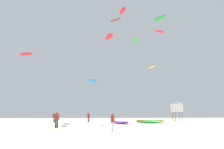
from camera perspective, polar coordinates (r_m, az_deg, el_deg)
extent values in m
plane|color=beige|center=(15.78, 6.72, -15.86)|extent=(120.00, 120.00, 0.00)
cylinder|color=silver|center=(19.54, 0.08, -13.70)|extent=(0.15, 0.15, 0.78)
cylinder|color=silver|center=(19.37, 0.26, -13.73)|extent=(0.15, 0.15, 0.78)
cylinder|color=#B21E23|center=(19.43, 0.17, -11.70)|extent=(0.36, 0.36, 0.59)
cylinder|color=brown|center=(19.63, -0.04, -11.75)|extent=(0.10, 0.10, 0.54)
cylinder|color=brown|center=(19.23, 0.37, -11.78)|extent=(0.10, 0.10, 0.54)
sphere|color=brown|center=(19.42, 0.17, -10.51)|extent=(0.21, 0.21, 0.21)
cylinder|color=#2D2D33|center=(24.47, -14.70, -12.58)|extent=(0.16, 0.16, 0.87)
cylinder|color=#2D2D33|center=(24.38, -14.27, -12.61)|extent=(0.16, 0.16, 0.87)
cylinder|color=#B21E23|center=(24.40, -14.40, -10.82)|extent=(0.40, 0.40, 0.65)
cylinder|color=#936B4C|center=(24.50, -14.91, -10.85)|extent=(0.12, 0.12, 0.60)
cylinder|color=#936B4C|center=(24.31, -13.90, -10.90)|extent=(0.12, 0.12, 0.60)
sphere|color=#936B4C|center=(24.40, -14.35, -9.76)|extent=(0.24, 0.24, 0.24)
cylinder|color=teal|center=(39.23, -15.22, -11.60)|extent=(0.16, 0.16, 0.84)
cylinder|color=teal|center=(39.32, -14.97, -11.60)|extent=(0.16, 0.16, 0.84)
cylinder|color=#2D2D33|center=(39.26, -15.05, -10.53)|extent=(0.38, 0.38, 0.63)
cylinder|color=brown|center=(39.15, -15.34, -10.56)|extent=(0.11, 0.11, 0.58)
cylinder|color=brown|center=(39.37, -14.75, -10.58)|extent=(0.11, 0.11, 0.58)
sphere|color=brown|center=(39.26, -15.02, -9.90)|extent=(0.23, 0.23, 0.23)
cylinder|color=#B21E23|center=(40.54, -6.38, -11.84)|extent=(0.16, 0.16, 0.83)
cylinder|color=#B21E23|center=(40.64, -6.15, -11.84)|extent=(0.16, 0.16, 0.83)
cylinder|color=#B21E23|center=(40.58, -6.25, -10.81)|extent=(0.38, 0.38, 0.62)
cylinder|color=brown|center=(40.46, -6.52, -10.84)|extent=(0.11, 0.11, 0.57)
cylinder|color=brown|center=(40.70, -5.98, -10.85)|extent=(0.11, 0.11, 0.57)
sphere|color=brown|center=(40.58, -6.24, -10.21)|extent=(0.22, 0.22, 0.22)
ellipsoid|color=green|center=(35.90, 10.05, -12.21)|extent=(4.77, 2.21, 0.58)
cylinder|color=orange|center=(35.89, 10.04, -11.88)|extent=(4.19, 1.03, 0.20)
ellipsoid|color=purple|center=(33.36, 2.25, -12.65)|extent=(2.87, 2.94, 0.39)
cylinder|color=blue|center=(33.35, 2.24, -12.40)|extent=(2.13, 2.22, 0.14)
cylinder|color=#8C704C|center=(49.91, 17.38, -10.52)|extent=(0.14, 0.14, 1.90)
cylinder|color=#8C704C|center=(48.52, 18.07, -10.51)|extent=(0.14, 0.14, 1.90)
cylinder|color=#8C704C|center=(49.36, 15.75, -10.61)|extent=(0.14, 0.14, 1.90)
cylinder|color=#8C704C|center=(47.96, 16.39, -10.60)|extent=(0.14, 0.14, 1.90)
cube|color=white|center=(48.94, 16.79, -8.46)|extent=(2.00, 2.00, 1.70)
pyramid|color=slate|center=(48.98, 16.72, -7.15)|extent=(2.30, 2.30, 0.55)
cube|color=white|center=(25.88, -12.58, -13.13)|extent=(0.56, 0.36, 0.32)
ellipsoid|color=green|center=(46.22, 12.63, 14.40)|extent=(2.33, 3.21, 0.71)
cylinder|color=#19B29E|center=(46.28, 12.62, 14.56)|extent=(1.52, 2.61, 0.14)
ellipsoid|color=yellow|center=(56.14, 10.50, 1.94)|extent=(1.66, 3.21, 0.32)
ellipsoid|color=red|center=(50.93, 12.58, 11.10)|extent=(2.72, 1.73, 0.49)
ellipsoid|color=blue|center=(51.86, -5.28, -1.67)|extent=(3.37, 4.33, 0.93)
ellipsoid|color=green|center=(38.88, 6.21, 9.02)|extent=(1.48, 2.88, 0.30)
ellipsoid|color=red|center=(44.04, -0.76, 10.01)|extent=(2.08, 4.02, 0.58)
ellipsoid|color=red|center=(47.34, -21.75, 5.03)|extent=(3.37, 2.18, 0.67)
ellipsoid|color=red|center=(49.33, 2.81, 16.53)|extent=(1.44, 3.58, 0.40)
cylinder|color=blue|center=(49.40, 2.80, 16.69)|extent=(0.57, 3.20, 0.15)
ellipsoid|color=red|center=(62.75, 0.88, 14.23)|extent=(3.52, 3.55, 0.81)
cylinder|color=#19B29E|center=(62.83, 0.88, 14.38)|extent=(2.61, 2.65, 0.17)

